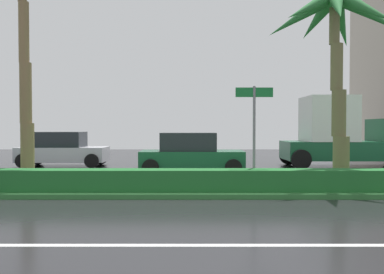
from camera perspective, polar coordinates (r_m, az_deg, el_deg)
ground_plane at (r=13.45m, az=-0.46°, el=-7.09°), size 90.00×42.00×0.10m
near_lane_divider_stripe at (r=6.59m, az=-1.07°, el=-15.64°), size 81.00×0.14×0.01m
median_strip at (r=12.44m, az=-0.50°, el=-7.20°), size 85.50×4.00×0.15m
median_hedge at (r=11.00m, az=-0.58°, el=-6.35°), size 76.50×0.70×0.60m
palm_tree_centre_left at (r=13.87m, az=20.35°, el=15.18°), size 4.45×4.53×6.55m
street_name_sign at (r=11.53m, az=9.24°, el=2.10°), size 1.10×0.08×3.00m
car_in_traffic_second at (r=20.45m, az=-18.44°, el=-1.78°), size 4.30×2.02×1.72m
car_in_traffic_third at (r=16.28m, az=-0.08°, el=-2.51°), size 4.30×2.02×1.72m
box_truck_lead at (r=20.57m, az=22.05°, el=0.22°), size 6.40×2.64×3.46m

